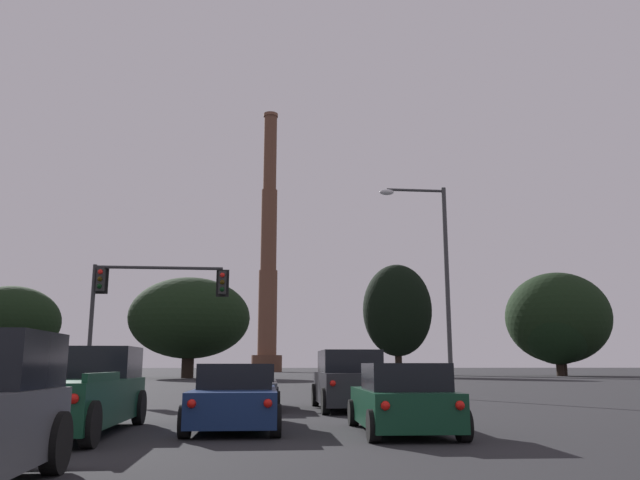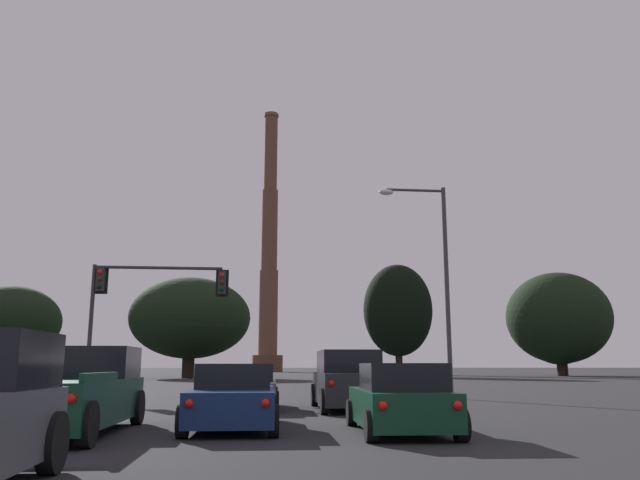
# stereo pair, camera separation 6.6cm
# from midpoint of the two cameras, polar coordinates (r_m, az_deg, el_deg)

# --- Properties ---
(hatchback_right_lane_second) EXTENTS (2.06, 4.17, 1.44)m
(hatchback_right_lane_second) POSITION_cam_midpoint_polar(r_m,az_deg,el_deg) (13.61, 7.40, -14.36)
(hatchback_right_lane_second) COLOR #0F3823
(hatchback_right_lane_second) RESTS_ON ground_plane
(sedan_center_lane_second) EXTENTS (2.06, 4.73, 1.43)m
(sedan_center_lane_second) POSITION_cam_midpoint_polar(r_m,az_deg,el_deg) (14.73, -7.85, -14.10)
(sedan_center_lane_second) COLOR navy
(sedan_center_lane_second) RESTS_ON ground_plane
(suv_right_lane_front) EXTENTS (2.19, 4.94, 1.86)m
(suv_right_lane_front) POSITION_cam_midpoint_polar(r_m,az_deg,el_deg) (20.43, 2.59, -12.75)
(suv_right_lane_front) COLOR #232328
(suv_right_lane_front) RESTS_ON ground_plane
(pickup_truck_left_lane_second) EXTENTS (2.24, 5.52, 1.82)m
(pickup_truck_left_lane_second) POSITION_cam_midpoint_polar(r_m,az_deg,el_deg) (14.47, -21.56, -12.94)
(pickup_truck_left_lane_second) COLOR #0F3823
(pickup_truck_left_lane_second) RESTS_ON ground_plane
(sedan_center_lane_front) EXTENTS (2.09, 4.74, 1.43)m
(sedan_center_lane_front) POSITION_cam_midpoint_polar(r_m,az_deg,el_deg) (21.00, -6.62, -13.27)
(sedan_center_lane_front) COLOR #4C4F54
(sedan_center_lane_front) RESTS_ON ground_plane
(traffic_light_overhead_left) EXTENTS (6.15, 0.50, 5.81)m
(traffic_light_overhead_left) POSITION_cam_midpoint_polar(r_m,az_deg,el_deg) (29.08, -16.23, -4.84)
(traffic_light_overhead_left) COLOR #2D2D30
(traffic_light_overhead_left) RESTS_ON ground_plane
(street_lamp) EXTENTS (3.03, 0.36, 9.22)m
(street_lamp) POSITION_cam_midpoint_polar(r_m,az_deg,el_deg) (27.80, 10.58, -2.49)
(street_lamp) COLOR #38383A
(street_lamp) RESTS_ON ground_plane
(smokestack) EXTENTS (6.17, 6.17, 55.27)m
(smokestack) POSITION_cam_midpoint_polar(r_m,az_deg,el_deg) (130.24, -4.77, -2.36)
(smokestack) COLOR #523427
(smokestack) RESTS_ON ground_plane
(treeline_right_mid) EXTENTS (13.64, 12.28, 13.46)m
(treeline_right_mid) POSITION_cam_midpoint_polar(r_m,az_deg,el_deg) (88.47, 20.91, -6.66)
(treeline_right_mid) COLOR black
(treeline_right_mid) RESTS_ON ground_plane
(treeline_left_mid) EXTENTS (13.09, 11.78, 10.83)m
(treeline_left_mid) POSITION_cam_midpoint_polar(r_m,az_deg,el_deg) (69.91, -11.86, -6.99)
(treeline_left_mid) COLOR black
(treeline_left_mid) RESTS_ON ground_plane
(treeline_far_right) EXTENTS (9.33, 8.40, 10.88)m
(treeline_far_right) POSITION_cam_midpoint_polar(r_m,az_deg,el_deg) (86.48, 20.84, -7.47)
(treeline_far_right) COLOR black
(treeline_far_right) RESTS_ON ground_plane
(treeline_center_right) EXTENTS (8.41, 7.57, 13.53)m
(treeline_center_right) POSITION_cam_midpoint_polar(r_m,az_deg,el_deg) (76.95, 7.05, -6.38)
(treeline_center_right) COLOR black
(treeline_center_right) RESTS_ON ground_plane
(treeline_far_left) EXTENTS (11.36, 10.22, 10.69)m
(treeline_far_left) POSITION_cam_midpoint_polar(r_m,az_deg,el_deg) (83.22, -26.44, -6.70)
(treeline_far_left) COLOR black
(treeline_far_left) RESTS_ON ground_plane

